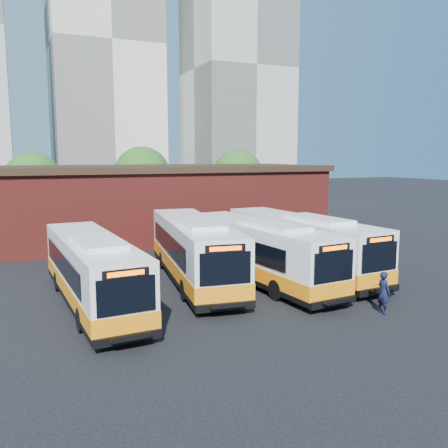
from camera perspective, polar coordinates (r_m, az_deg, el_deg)
name	(u,v)px	position (r m, az deg, el deg)	size (l,w,h in m)	color
ground	(265,296)	(25.04, 4.95, -8.60)	(220.00, 220.00, 0.00)	black
bus_west	(93,273)	(23.95, -15.54, -5.71)	(3.38, 12.96, 3.50)	white
bus_midwest	(194,252)	(27.54, -3.65, -3.40)	(4.56, 13.93, 3.74)	white
bus_mideast	(259,253)	(27.49, 4.19, -3.56)	(3.92, 13.41, 3.61)	white
bus_east	(300,246)	(29.81, 9.17, -2.66)	(3.83, 13.64, 3.67)	white
transit_worker	(384,293)	(23.18, 18.66, -7.82)	(0.73, 0.48, 1.99)	black
depot_building	(159,201)	(42.81, -7.87, 2.78)	(28.60, 12.60, 6.40)	maroon
tree_west	(33,181)	(53.13, -21.98, 4.79)	(6.00, 6.00, 7.65)	#382314
tree_mid	(142,175)	(56.72, -9.81, 5.88)	(6.56, 6.56, 8.36)	#382314
tree_east	(238,176)	(57.57, 1.67, 5.78)	(6.24, 6.24, 7.96)	#382314
tower_center	(103,47)	(111.07, -14.31, 19.92)	(22.00, 20.00, 61.20)	silver
tower_right	(236,70)	(99.73, 1.49, 18.03)	(18.00, 18.00, 49.20)	#B8B4A9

